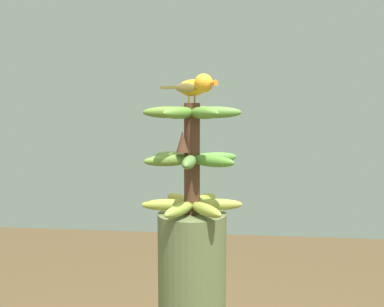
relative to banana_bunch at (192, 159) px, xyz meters
The scene contains 2 objects.
banana_bunch is the anchor object (origin of this frame).
perched_bird 0.21m from the banana_bunch, 51.82° to the left, with size 0.14×0.18×0.08m.
Camera 1 is at (1.29, 0.14, 1.60)m, focal length 42.21 mm.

